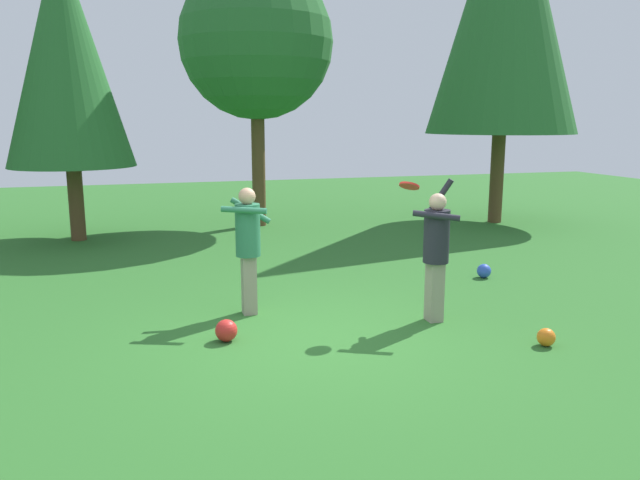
{
  "coord_description": "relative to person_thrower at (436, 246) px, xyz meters",
  "views": [
    {
      "loc": [
        -2.04,
        -6.98,
        2.67
      ],
      "look_at": [
        0.33,
        0.93,
        1.05
      ],
      "focal_mm": 34.65,
      "sensor_mm": 36.0,
      "label": 1
    }
  ],
  "objects": [
    {
      "name": "ground_plane",
      "position": [
        -1.72,
        -0.21,
        -1.03
      ],
      "size": [
        40.0,
        40.0,
        0.0
      ],
      "primitive_type": "plane",
      "color": "#2D6B28"
    },
    {
      "name": "person_thrower",
      "position": [
        0.0,
        0.0,
        0.0
      ],
      "size": [
        0.67,
        0.66,
        1.91
      ],
      "rotation": [
        0.0,
        0.0,
        2.61
      ],
      "color": "gray",
      "rests_on": "ground_plane"
    },
    {
      "name": "person_catcher",
      "position": [
        -2.32,
        1.03,
        0.02
      ],
      "size": [
        0.73,
        0.67,
        1.76
      ],
      "rotation": [
        0.0,
        0.0,
        -0.4
      ],
      "color": "gray",
      "rests_on": "ground_plane"
    },
    {
      "name": "frisbee",
      "position": [
        -0.32,
        0.19,
        0.78
      ],
      "size": [
        0.37,
        0.37,
        0.14
      ],
      "color": "red"
    },
    {
      "name": "ball_blue",
      "position": [
        1.88,
        1.83,
        -0.91
      ],
      "size": [
        0.24,
        0.24,
        0.24
      ],
      "primitive_type": "sphere",
      "color": "blue",
      "rests_on": "ground_plane"
    },
    {
      "name": "ball_red",
      "position": [
        -2.79,
        0.01,
        -0.9
      ],
      "size": [
        0.27,
        0.27,
        0.27
      ],
      "primitive_type": "sphere",
      "color": "red",
      "rests_on": "ground_plane"
    },
    {
      "name": "ball_orange",
      "position": [
        0.85,
        -1.25,
        -0.92
      ],
      "size": [
        0.22,
        0.22,
        0.22
      ],
      "primitive_type": "sphere",
      "color": "orange",
      "rests_on": "ground_plane"
    },
    {
      "name": "tree_center",
      "position": [
        -0.76,
        8.18,
        3.46
      ],
      "size": [
        3.74,
        3.74,
        6.38
      ],
      "color": "brown",
      "rests_on": "ground_plane"
    },
    {
      "name": "tree_left",
      "position": [
        -5.04,
        7.42,
        2.98
      ],
      "size": [
        2.69,
        2.69,
        6.43
      ],
      "color": "brown",
      "rests_on": "ground_plane"
    }
  ]
}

